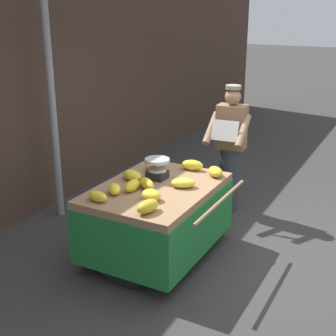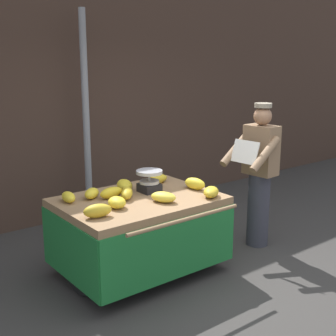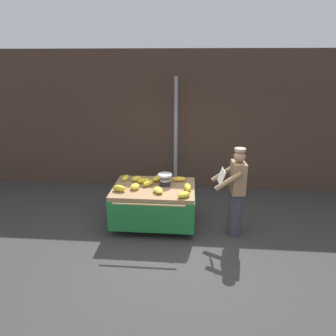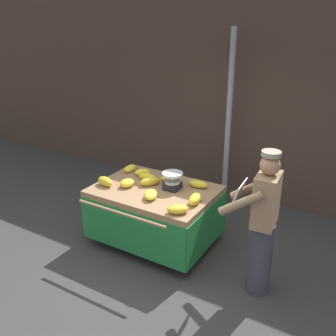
{
  "view_description": "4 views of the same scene",
  "coord_description": "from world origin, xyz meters",
  "px_view_note": "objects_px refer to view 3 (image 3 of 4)",
  "views": [
    {
      "loc": [
        -4.6,
        -1.54,
        2.66
      ],
      "look_at": [
        -0.49,
        0.68,
        1.04
      ],
      "focal_mm": 49.84,
      "sensor_mm": 36.0,
      "label": 1
    },
    {
      "loc": [
        -3.08,
        -2.94,
        2.22
      ],
      "look_at": [
        -0.06,
        0.92,
        1.04
      ],
      "focal_mm": 49.36,
      "sensor_mm": 36.0,
      "label": 2
    },
    {
      "loc": [
        0.18,
        -4.65,
        3.17
      ],
      "look_at": [
        -0.27,
        0.89,
        1.19
      ],
      "focal_mm": 32.63,
      "sensor_mm": 36.0,
      "label": 3
    },
    {
      "loc": [
        1.96,
        -3.04,
        2.98
      ],
      "look_at": [
        -0.42,
        0.94,
        1.1
      ],
      "focal_mm": 40.49,
      "sensor_mm": 36.0,
      "label": 4
    }
  ],
  "objects_px": {
    "banana_bunch_4": "(137,179)",
    "banana_bunch_9": "(188,187)",
    "banana_bunch_5": "(144,181)",
    "banana_bunch_3": "(119,188)",
    "vendor_person": "(236,192)",
    "street_pole": "(176,137)",
    "weighing_scale": "(165,180)",
    "banana_cart": "(154,197)",
    "banana_bunch_0": "(158,178)",
    "banana_bunch_1": "(135,187)",
    "banana_bunch_2": "(184,195)",
    "banana_bunch_7": "(149,183)",
    "banana_bunch_10": "(158,190)",
    "banana_bunch_8": "(126,178)",
    "banana_bunch_6": "(179,179)"
  },
  "relations": [
    {
      "from": "weighing_scale",
      "to": "banana_bunch_2",
      "type": "distance_m",
      "value": 0.67
    },
    {
      "from": "banana_bunch_2",
      "to": "banana_bunch_4",
      "type": "bearing_deg",
      "value": 144.24
    },
    {
      "from": "street_pole",
      "to": "banana_bunch_2",
      "type": "bearing_deg",
      "value": -82.6
    },
    {
      "from": "banana_bunch_1",
      "to": "banana_cart",
      "type": "bearing_deg",
      "value": 22.23
    },
    {
      "from": "banana_bunch_1",
      "to": "banana_bunch_3",
      "type": "distance_m",
      "value": 0.3
    },
    {
      "from": "banana_bunch_1",
      "to": "banana_bunch_4",
      "type": "distance_m",
      "value": 0.42
    },
    {
      "from": "weighing_scale",
      "to": "banana_bunch_9",
      "type": "xyz_separation_m",
      "value": [
        0.45,
        -0.22,
        -0.06
      ]
    },
    {
      "from": "street_pole",
      "to": "banana_bunch_4",
      "type": "xyz_separation_m",
      "value": [
        -0.71,
        -1.4,
        -0.53
      ]
    },
    {
      "from": "banana_bunch_1",
      "to": "banana_bunch_9",
      "type": "height_order",
      "value": "banana_bunch_9"
    },
    {
      "from": "banana_bunch_7",
      "to": "banana_bunch_3",
      "type": "bearing_deg",
      "value": -148.47
    },
    {
      "from": "banana_bunch_5",
      "to": "banana_bunch_9",
      "type": "height_order",
      "value": "banana_bunch_9"
    },
    {
      "from": "banana_cart",
      "to": "banana_bunch_8",
      "type": "relative_size",
      "value": 6.84
    },
    {
      "from": "banana_bunch_1",
      "to": "banana_bunch_2",
      "type": "height_order",
      "value": "banana_bunch_1"
    },
    {
      "from": "banana_bunch_8",
      "to": "banana_bunch_4",
      "type": "bearing_deg",
      "value": -8.5
    },
    {
      "from": "banana_bunch_4",
      "to": "banana_bunch_9",
      "type": "bearing_deg",
      "value": -20.54
    },
    {
      "from": "banana_bunch_2",
      "to": "weighing_scale",
      "type": "bearing_deg",
      "value": 125.67
    },
    {
      "from": "banana_bunch_7",
      "to": "banana_bunch_2",
      "type": "bearing_deg",
      "value": -34.45
    },
    {
      "from": "banana_bunch_3",
      "to": "vendor_person",
      "type": "height_order",
      "value": "vendor_person"
    },
    {
      "from": "banana_bunch_6",
      "to": "vendor_person",
      "type": "relative_size",
      "value": 0.16
    },
    {
      "from": "banana_cart",
      "to": "banana_bunch_9",
      "type": "bearing_deg",
      "value": -9.83
    },
    {
      "from": "banana_bunch_10",
      "to": "banana_bunch_5",
      "type": "bearing_deg",
      "value": 128.23
    },
    {
      "from": "banana_bunch_2",
      "to": "vendor_person",
      "type": "bearing_deg",
      "value": 11.08
    },
    {
      "from": "banana_bunch_8",
      "to": "banana_bunch_10",
      "type": "relative_size",
      "value": 0.9
    },
    {
      "from": "street_pole",
      "to": "banana_bunch_2",
      "type": "height_order",
      "value": "street_pole"
    },
    {
      "from": "banana_bunch_3",
      "to": "banana_bunch_4",
      "type": "xyz_separation_m",
      "value": [
        0.24,
        0.54,
        -0.01
      ]
    },
    {
      "from": "banana_bunch_2",
      "to": "banana_bunch_9",
      "type": "relative_size",
      "value": 0.99
    },
    {
      "from": "banana_bunch_0",
      "to": "banana_bunch_5",
      "type": "height_order",
      "value": "banana_bunch_5"
    },
    {
      "from": "vendor_person",
      "to": "street_pole",
      "type": "bearing_deg",
      "value": 122.35
    },
    {
      "from": "weighing_scale",
      "to": "banana_bunch_5",
      "type": "xyz_separation_m",
      "value": [
        -0.44,
        0.05,
        -0.06
      ]
    },
    {
      "from": "banana_cart",
      "to": "weighing_scale",
      "type": "distance_m",
      "value": 0.41
    },
    {
      "from": "banana_cart",
      "to": "banana_bunch_9",
      "type": "xyz_separation_m",
      "value": [
        0.66,
        -0.11,
        0.28
      ]
    },
    {
      "from": "banana_cart",
      "to": "vendor_person",
      "type": "distance_m",
      "value": 1.59
    },
    {
      "from": "banana_bunch_0",
      "to": "banana_bunch_10",
      "type": "distance_m",
      "value": 0.6
    },
    {
      "from": "banana_bunch_7",
      "to": "banana_bunch_10",
      "type": "distance_m",
      "value": 0.39
    },
    {
      "from": "banana_bunch_0",
      "to": "banana_bunch_2",
      "type": "xyz_separation_m",
      "value": [
        0.56,
        -0.76,
        -0.0
      ]
    },
    {
      "from": "banana_bunch_2",
      "to": "banana_bunch_10",
      "type": "bearing_deg",
      "value": 161.13
    },
    {
      "from": "banana_bunch_7",
      "to": "banana_bunch_10",
      "type": "bearing_deg",
      "value": -55.21
    },
    {
      "from": "banana_bunch_0",
      "to": "banana_bunch_8",
      "type": "xyz_separation_m",
      "value": [
        -0.67,
        -0.01,
        -0.01
      ]
    },
    {
      "from": "weighing_scale",
      "to": "banana_bunch_2",
      "type": "xyz_separation_m",
      "value": [
        0.39,
        -0.54,
        -0.06
      ]
    },
    {
      "from": "banana_bunch_1",
      "to": "banana_bunch_2",
      "type": "bearing_deg",
      "value": -17.11
    },
    {
      "from": "banana_bunch_5",
      "to": "vendor_person",
      "type": "bearing_deg",
      "value": -13.05
    },
    {
      "from": "banana_bunch_5",
      "to": "banana_bunch_0",
      "type": "bearing_deg",
      "value": 31.86
    },
    {
      "from": "banana_bunch_1",
      "to": "banana_bunch_9",
      "type": "distance_m",
      "value": 1.01
    },
    {
      "from": "banana_bunch_3",
      "to": "banana_bunch_8",
      "type": "relative_size",
      "value": 1.1
    },
    {
      "from": "weighing_scale",
      "to": "banana_bunch_5",
      "type": "height_order",
      "value": "weighing_scale"
    },
    {
      "from": "banana_bunch_3",
      "to": "banana_bunch_9",
      "type": "bearing_deg",
      "value": 6.61
    },
    {
      "from": "banana_cart",
      "to": "banana_bunch_0",
      "type": "relative_size",
      "value": 5.82
    },
    {
      "from": "banana_bunch_0",
      "to": "banana_bunch_9",
      "type": "xyz_separation_m",
      "value": [
        0.62,
        -0.44,
        0.01
      ]
    },
    {
      "from": "banana_bunch_4",
      "to": "banana_bunch_2",
      "type": "bearing_deg",
      "value": -35.76
    },
    {
      "from": "banana_cart",
      "to": "weighing_scale",
      "type": "relative_size",
      "value": 5.75
    }
  ]
}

